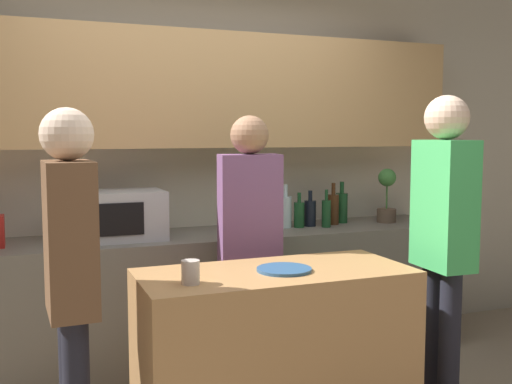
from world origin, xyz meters
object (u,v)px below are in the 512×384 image
Objects in this scene: bottle_3 at (310,213)px; person_center at (71,271)px; bottle_0 at (266,215)px; bottle_5 at (333,209)px; bottle_2 at (299,214)px; microwave at (121,215)px; bottle_4 at (326,213)px; cup_0 at (191,272)px; person_left at (250,234)px; plate_on_island at (284,269)px; potted_plant at (387,196)px; person_right at (443,230)px; bottle_6 at (342,207)px; bottle_1 at (285,211)px.

bottle_3 is 2.09m from person_center.
person_center is (-1.40, -1.29, -0.00)m from bottle_0.
bottle_2 is at bearing -172.85° from bottle_5.
person_center is at bearing -108.13° from microwave.
bottle_4 reaches higher than cup_0.
person_left reaches higher than bottle_5.
bottle_0 is 0.49m from bottle_5.
cup_0 is at bearing -170.59° from plate_on_island.
person_right reaches higher than potted_plant.
microwave is 1.40m from bottle_4.
microwave is 1.26m from cup_0.
bottle_3 is at bearing 134.13° from bottle_4.
microwave is at bearing -34.71° from person_left.
microwave is 1.74× the size of bottle_5.
microwave reaches higher than cup_0.
cup_0 is 1.38m from person_right.
bottle_2 is 0.40m from bottle_6.
person_left reaches higher than bottle_4.
cup_0 is at bearing 78.65° from person_center.
bottle_5 is (0.19, 0.01, 0.02)m from bottle_3.
person_center reaches higher than bottle_4.
plate_on_island is at bearing -126.12° from bottle_4.
potted_plant is 1.62× the size of bottle_2.
person_right reaches higher than cup_0.
person_right reaches higher than bottle_0.
microwave reaches higher than plate_on_island.
bottle_3 is 0.84× the size of bottle_6.
person_center is at bearing -143.57° from bottle_2.
bottle_3 is at bearing -176.86° from bottle_5.
person_center is (-2.31, -1.17, -0.11)m from potted_plant.
person_center is (-0.38, -1.17, -0.06)m from microwave.
person_left is at bearing -155.64° from potted_plant.
bottle_5 is at bearing -8.35° from bottle_0.
microwave is 0.32× the size of person_center.
bottle_2 is 0.81× the size of bottle_6.
bottle_0 is (1.02, 0.13, -0.06)m from microwave.
bottle_3 is (0.30, -0.08, 0.01)m from bottle_0.
bottle_3 is 0.15× the size of person_left.
person_center is (-0.49, 0.08, 0.03)m from cup_0.
cup_0 is at bearing -133.27° from bottle_3.
potted_plant is 1.75× the size of bottle_0.
bottle_3 is 0.84× the size of bottle_5.
bottle_1 reaches higher than plate_on_island.
bottle_2 reaches higher than cup_0.
plate_on_island is at bearing -121.41° from bottle_3.
person_center reaches higher than bottle_5.
potted_plant is 0.34m from bottle_6.
person_left reaches higher than bottle_6.
bottle_4 is (1.40, -0.04, -0.05)m from microwave.
person_center is 1.86m from person_right.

